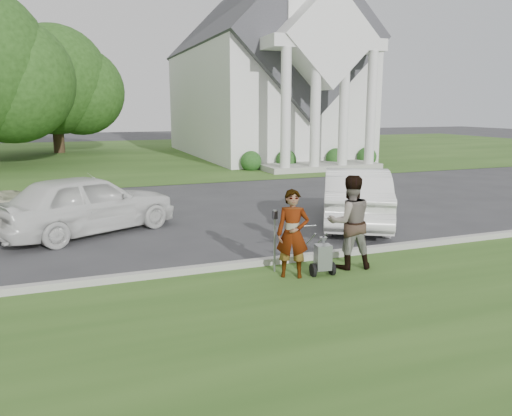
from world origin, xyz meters
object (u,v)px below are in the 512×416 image
striping_cart (323,258)px  person_right (350,223)px  church (263,65)px  parking_meter_near (275,233)px  tree_back (54,85)px  car_b (87,204)px  car_d (355,196)px  person_left (293,235)px

striping_cart → person_right: bearing=24.5°
striping_cart → church: bearing=77.3°
church → parking_meter_near: size_ratio=19.10×
striping_cart → parking_meter_near: 1.04m
tree_back → person_right: tree_back is taller
church → tree_back: size_ratio=2.51×
car_b → car_d: bearing=-128.2°
church → person_right: (-7.14, -23.31, -4.99)m
person_right → car_b: size_ratio=0.41×
church → parking_meter_near: bearing=-110.6°
car_b → person_left: bearing=-171.0°
person_right → car_d: 4.06m
striping_cart → car_d: size_ratio=0.19×
person_left → person_right: 1.31m
car_b → car_d: (7.06, -1.47, 0.00)m
parking_meter_near → person_left: bearing=-62.6°
tree_back → person_left: tree_back is taller
striping_cart → tree_back: bearing=105.4°
car_b → tree_back: bearing=-24.1°
person_right → car_b: 6.86m
church → parking_meter_near: church is taller
person_right → church: bearing=-96.1°
car_b → car_d: size_ratio=0.96×
church → car_b: size_ratio=5.22×
church → person_left: size_ratio=14.21×
parking_meter_near → striping_cart: bearing=-34.2°
striping_cart → person_right: person_right is taller
church → striping_cart: (-7.86, -23.56, -5.58)m
church → person_left: 25.41m
tree_back → person_left: size_ratio=5.67×
tree_back → parking_meter_near: bearing=-81.7°
church → person_left: (-8.44, -23.42, -5.09)m
striping_cart → car_b: size_ratio=0.20×
church → car_b: 22.60m
church → tree_back: 14.77m
tree_back → person_right: 30.98m
tree_back → car_d: bearing=-73.2°
church → car_b: bearing=-123.0°
tree_back → parking_meter_near: (4.36, -29.90, -3.93)m
person_right → striping_cart: bearing=29.7°
person_left → car_b: person_left is taller
person_left → parking_meter_near: person_left is taller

